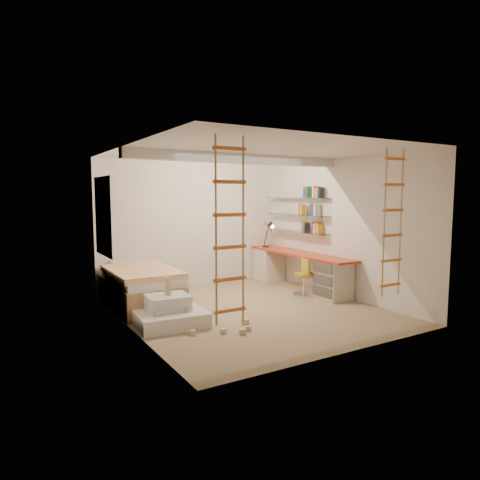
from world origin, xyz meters
TOP-DOWN VIEW (x-y plane):
  - floor at (0.00, 0.00)m, footprint 4.50×4.50m
  - ceiling_beam at (0.00, 0.30)m, footprint 4.00×0.18m
  - window_frame at (-1.97, 1.50)m, footprint 0.06×1.15m
  - window_blind at (-1.93, 1.50)m, footprint 0.02×1.00m
  - rope_ladder_left at (-1.35, -1.75)m, footprint 0.41×0.04m
  - rope_ladder_right at (1.35, -1.75)m, footprint 0.41×0.04m
  - waste_bin at (1.75, -0.28)m, footprint 0.29×0.29m
  - desk at (1.72, 0.86)m, footprint 0.56×2.80m
  - shelves at (1.87, 1.13)m, footprint 0.25×1.80m
  - bed at (-1.48, 1.23)m, footprint 1.02×2.00m
  - task_lamp at (1.67, 1.82)m, footprint 0.14×0.36m
  - swivel_chair at (1.40, 0.28)m, footprint 0.49×0.49m
  - play_platform at (-1.45, -0.13)m, footprint 1.05×0.85m
  - toy_blocks at (-1.14, -0.44)m, footprint 1.28×1.07m
  - books at (1.87, 1.13)m, footprint 0.14×0.70m

SIDE VIEW (x-z plane):
  - floor at x=0.00m, z-range 0.00..0.00m
  - play_platform at x=-1.45m, z-range -0.05..0.39m
  - waste_bin at x=1.75m, z-range 0.00..0.36m
  - toy_blocks at x=-1.14m, z-range -0.10..0.61m
  - swivel_chair at x=1.40m, z-range -0.09..0.62m
  - bed at x=-1.48m, z-range -0.02..0.67m
  - desk at x=1.72m, z-range 0.03..0.78m
  - task_lamp at x=1.67m, z-range 0.85..1.42m
  - shelves at x=1.87m, z-range 1.14..1.86m
  - rope_ladder_left at x=-1.35m, z-range 0.45..2.58m
  - rope_ladder_right at x=1.35m, z-range 0.45..2.58m
  - window_frame at x=-1.97m, z-range 0.88..2.23m
  - window_blind at x=-1.93m, z-range 0.95..2.15m
  - books at x=1.87m, z-range 1.16..2.08m
  - ceiling_beam at x=0.00m, z-range 2.44..2.60m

